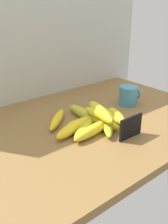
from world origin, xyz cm
name	(u,v)px	position (x,y,z in cm)	size (l,w,h in cm)	color
counter_top	(92,123)	(0.00, 0.00, 1.50)	(110.00, 76.00, 3.00)	olive
back_wall	(39,33)	(0.00, 39.00, 35.00)	(130.00, 2.00, 70.00)	beige
chalkboard_sign	(130,128)	(1.22, -19.93, 6.86)	(11.00, 1.80, 8.40)	black
coffee_mug	(128,96)	(24.94, 2.14, 7.52)	(10.35, 8.85, 9.05)	teal
banana_0	(72,128)	(-13.40, -4.25, 5.17)	(18.08, 4.34, 4.34)	yellow
banana_1	(99,115)	(2.65, -1.41, 4.81)	(15.37, 3.62, 3.62)	yellow
banana_2	(117,116)	(7.36, -7.19, 5.16)	(16.00, 4.32, 4.32)	yellow
banana_3	(107,125)	(-0.80, -10.18, 4.86)	(19.29, 3.72, 3.72)	gold
banana_4	(88,121)	(-4.36, -2.47, 4.83)	(18.02, 3.65, 3.65)	yellow
banana_5	(57,119)	(-12.98, 6.61, 4.78)	(18.92, 3.55, 3.55)	yellow
banana_6	(93,130)	(-7.96, -9.98, 5.05)	(20.70, 4.09, 4.09)	yellow
banana_7	(83,114)	(-1.55, 3.69, 5.10)	(20.17, 4.21, 4.21)	gold
banana_8	(86,127)	(-8.43, -6.00, 4.85)	(19.11, 3.71, 3.71)	gold
banana_9	(100,121)	(-1.11, -6.37, 5.03)	(19.10, 4.06, 4.06)	yellow
banana_10	(106,113)	(6.81, -1.73, 4.68)	(19.96, 3.37, 3.37)	yellow
banana_11	(99,114)	(-2.23, -6.71, 8.72)	(15.47, 3.32, 3.32)	yellow
banana_12	(100,112)	(-1.11, -6.22, 9.26)	(20.61, 4.40, 4.40)	yellow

